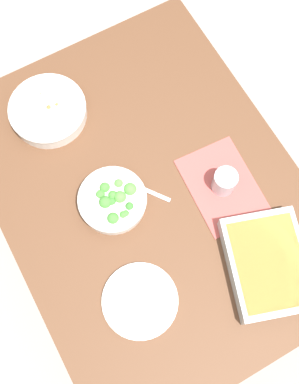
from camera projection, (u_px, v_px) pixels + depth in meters
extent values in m
plane|color=#9E9389|center=(150.00, 242.00, 2.14)|extent=(6.00, 6.00, 0.00)
cube|color=brown|center=(150.00, 194.00, 1.46)|extent=(1.20, 0.90, 0.04)
cylinder|color=brown|center=(2.00, 156.00, 1.90)|extent=(0.06, 0.06, 0.70)
cylinder|color=brown|center=(168.00, 75.00, 2.02)|extent=(0.06, 0.06, 0.70)
cube|color=#B24C47|center=(222.00, 186.00, 1.44)|extent=(0.29, 0.22, 0.00)
cylinder|color=silver|center=(48.00, 111.00, 1.50)|extent=(0.24, 0.24, 0.05)
torus|color=silver|center=(47.00, 108.00, 1.47)|extent=(0.25, 0.25, 0.01)
cylinder|color=olive|center=(48.00, 111.00, 1.49)|extent=(0.20, 0.20, 0.03)
sphere|color=#C66633|center=(41.00, 95.00, 1.49)|extent=(0.02, 0.02, 0.02)
sphere|color=olive|center=(57.00, 106.00, 1.48)|extent=(0.02, 0.02, 0.02)
sphere|color=olive|center=(49.00, 108.00, 1.48)|extent=(0.02, 0.02, 0.02)
cylinder|color=silver|center=(113.00, 201.00, 1.40)|extent=(0.20, 0.20, 0.05)
torus|color=silver|center=(112.00, 199.00, 1.38)|extent=(0.21, 0.21, 0.01)
cylinder|color=#8CB272|center=(113.00, 201.00, 1.40)|extent=(0.17, 0.17, 0.02)
sphere|color=#478C38|center=(113.00, 195.00, 1.39)|extent=(0.03, 0.03, 0.03)
sphere|color=#478C38|center=(101.00, 195.00, 1.39)|extent=(0.03, 0.03, 0.03)
sphere|color=#478C38|center=(126.00, 214.00, 1.37)|extent=(0.02, 0.02, 0.02)
sphere|color=#478C38|center=(113.00, 218.00, 1.36)|extent=(0.04, 0.04, 0.04)
sphere|color=#569E42|center=(130.00, 189.00, 1.39)|extent=(0.04, 0.04, 0.04)
sphere|color=#3D7A33|center=(129.00, 206.00, 1.38)|extent=(0.03, 0.03, 0.03)
sphere|color=#478C38|center=(112.00, 199.00, 1.39)|extent=(0.02, 0.02, 0.02)
sphere|color=#478C38|center=(105.00, 202.00, 1.38)|extent=(0.04, 0.04, 0.04)
sphere|color=#478C38|center=(105.00, 188.00, 1.39)|extent=(0.03, 0.03, 0.03)
sphere|color=#569E42|center=(120.00, 197.00, 1.38)|extent=(0.04, 0.04, 0.04)
sphere|color=#3D7A33|center=(112.00, 202.00, 1.38)|extent=(0.03, 0.03, 0.03)
sphere|color=#569E42|center=(119.00, 184.00, 1.40)|extent=(0.03, 0.03, 0.03)
sphere|color=#478C38|center=(123.00, 215.00, 1.37)|extent=(0.02, 0.02, 0.02)
cube|color=silver|center=(267.00, 264.00, 1.34)|extent=(0.35, 0.30, 0.06)
cube|color=gold|center=(268.00, 264.00, 1.33)|extent=(0.31, 0.27, 0.04)
cylinder|color=#B2BCC6|center=(224.00, 182.00, 1.40)|extent=(0.07, 0.07, 0.08)
cylinder|color=black|center=(224.00, 183.00, 1.42)|extent=(0.06, 0.06, 0.05)
cylinder|color=silver|center=(140.00, 301.00, 1.33)|extent=(0.22, 0.22, 0.01)
cube|color=silver|center=(50.00, 115.00, 1.52)|extent=(0.12, 0.09, 0.01)
ellipsoid|color=silver|center=(72.00, 125.00, 1.50)|extent=(0.05, 0.04, 0.01)
cube|color=silver|center=(150.00, 192.00, 1.44)|extent=(0.12, 0.09, 0.01)
cube|color=silver|center=(125.00, 181.00, 1.45)|extent=(0.05, 0.05, 0.01)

